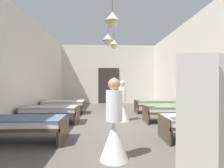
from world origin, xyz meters
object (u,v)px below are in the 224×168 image
(bed_left_row_2, at_px, (64,104))
(nurse_mid_aisle, at_px, (114,130))
(bed_right_row_0, at_px, (202,122))
(bed_right_row_2, at_px, (156,103))
(bed_left_row_0, at_px, (24,123))
(bed_right_row_1, at_px, (171,110))
(nurse_near_aisle, at_px, (122,106))
(bed_left_row_1, at_px, (50,110))
(potted_plant, at_px, (114,94))

(bed_left_row_2, xyz_separation_m, nurse_mid_aisle, (2.06, -4.78, 0.09))
(bed_right_row_0, height_order, bed_right_row_2, same)
(bed_left_row_0, distance_m, bed_right_row_0, 4.24)
(bed_right_row_1, distance_m, nurse_near_aisle, 1.74)
(bed_left_row_2, relative_size, nurse_mid_aisle, 1.28)
(bed_right_row_0, height_order, nurse_near_aisle, nurse_near_aisle)
(bed_right_row_2, bearing_deg, bed_left_row_2, 180.00)
(bed_left_row_1, xyz_separation_m, bed_right_row_1, (4.24, 0.00, 0.00))
(bed_left_row_0, distance_m, nurse_mid_aisle, 2.28)
(bed_left_row_1, bearing_deg, bed_right_row_0, -24.16)
(bed_right_row_0, distance_m, nurse_mid_aisle, 2.39)
(bed_left_row_0, xyz_separation_m, bed_right_row_1, (4.24, 1.90, 0.00))
(bed_left_row_0, bearing_deg, bed_right_row_1, 24.16)
(bed_left_row_1, relative_size, bed_right_row_2, 1.00)
(bed_left_row_1, height_order, bed_right_row_1, same)
(bed_left_row_0, height_order, nurse_near_aisle, nurse_near_aisle)
(bed_left_row_1, height_order, potted_plant, potted_plant)
(bed_left_row_0, relative_size, bed_left_row_1, 1.00)
(bed_right_row_0, bearing_deg, nurse_mid_aisle, -155.74)
(bed_right_row_0, distance_m, nurse_near_aisle, 2.75)
(bed_right_row_1, distance_m, nurse_mid_aisle, 3.61)
(bed_left_row_0, relative_size, bed_left_row_2, 1.00)
(nurse_near_aisle, bearing_deg, nurse_mid_aisle, 97.09)
(bed_left_row_2, bearing_deg, bed_left_row_1, -90.00)
(bed_right_row_0, relative_size, bed_left_row_2, 1.00)
(bed_right_row_0, distance_m, bed_left_row_1, 4.64)
(bed_right_row_2, bearing_deg, bed_right_row_1, -90.00)
(nurse_near_aisle, xyz_separation_m, potted_plant, (-0.09, 3.80, 0.22))
(bed_right_row_2, relative_size, nurse_near_aisle, 1.28)
(bed_right_row_2, bearing_deg, nurse_near_aisle, -136.17)
(bed_right_row_0, distance_m, bed_right_row_1, 1.90)
(bed_right_row_1, height_order, potted_plant, potted_plant)
(bed_right_row_0, bearing_deg, bed_left_row_1, 155.84)
(bed_right_row_0, height_order, bed_left_row_2, same)
(nurse_near_aisle, bearing_deg, potted_plant, -73.26)
(nurse_near_aisle, height_order, nurse_mid_aisle, same)
(bed_left_row_1, relative_size, nurse_near_aisle, 1.28)
(bed_right_row_0, relative_size, nurse_mid_aisle, 1.28)
(bed_right_row_2, relative_size, potted_plant, 1.63)
(potted_plant, bearing_deg, bed_left_row_0, -112.23)
(potted_plant, bearing_deg, bed_left_row_1, -120.98)
(bed_right_row_0, xyz_separation_m, nurse_mid_aisle, (-2.18, -0.98, 0.09))
(bed_left_row_0, distance_m, bed_left_row_2, 3.80)
(bed_right_row_2, bearing_deg, nurse_mid_aisle, -114.48)
(bed_right_row_0, bearing_deg, bed_right_row_2, 90.00)
(nurse_near_aisle, distance_m, potted_plant, 3.80)
(bed_right_row_2, height_order, nurse_mid_aisle, nurse_mid_aisle)
(nurse_near_aisle, bearing_deg, bed_left_row_2, -17.81)
(bed_left_row_2, bearing_deg, bed_right_row_2, 0.00)
(nurse_near_aisle, bearing_deg, bed_left_row_1, 21.11)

